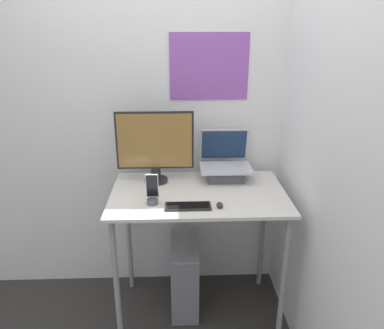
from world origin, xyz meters
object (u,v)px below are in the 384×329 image
Objects in this scene: monitor at (155,147)px; computer_tower at (185,275)px; mouse at (220,205)px; laptop at (225,167)px; keyboard at (188,206)px; cell_phone at (152,194)px.

computer_tower is (0.18, -0.10, -0.90)m from monitor.
computer_tower is (-0.20, 0.29, -0.68)m from mouse.
laptop reaches higher than keyboard.
monitor is 0.58m from mouse.
cell_phone is at bearing -129.22° from computer_tower.
computer_tower is at bearing -27.99° from monitor.
laptop is 0.68× the size of monitor.
computer_tower is (0.18, 0.22, -0.72)m from cell_phone.
keyboard is 0.73m from computer_tower.
cell_phone is (-0.46, -0.35, -0.02)m from laptop.
keyboard is at bearing 179.08° from mouse.
computer_tower is at bearing 93.61° from keyboard.
monitor is at bearing -175.69° from laptop.
keyboard is 0.18m from mouse.
keyboard is 4.40× the size of mouse.
mouse is 0.76m from computer_tower.
monitor is 0.99× the size of computer_tower.
computer_tower is at bearing -154.83° from laptop.
cell_phone reaches higher than mouse.
monitor is at bearing 152.01° from computer_tower.
laptop is 0.58m from cell_phone.
cell_phone is at bearing 163.10° from keyboard.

